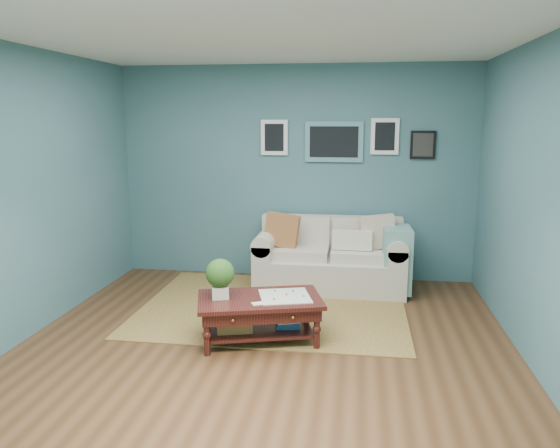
# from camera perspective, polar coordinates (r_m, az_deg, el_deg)

# --- Properties ---
(room_shell) EXTENTS (5.00, 5.02, 2.70)m
(room_shell) POSITION_cam_1_polar(r_m,az_deg,el_deg) (4.57, -1.76, 2.44)
(room_shell) COLOR brown
(room_shell) RESTS_ON ground
(area_rug) EXTENTS (2.84, 2.27, 0.01)m
(area_rug) POSITION_cam_1_polar(r_m,az_deg,el_deg) (6.06, -0.67, -8.61)
(area_rug) COLOR brown
(area_rug) RESTS_ON ground
(loveseat) EXTENTS (1.83, 0.83, 0.94)m
(loveseat) POSITION_cam_1_polar(r_m,az_deg,el_deg) (6.64, 5.95, -3.51)
(loveseat) COLOR beige
(loveseat) RESTS_ON ground
(coffee_table) EXTENTS (1.26, 0.94, 0.79)m
(coffee_table) POSITION_cam_1_polar(r_m,az_deg,el_deg) (5.08, -2.83, -8.47)
(coffee_table) COLOR black
(coffee_table) RESTS_ON ground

